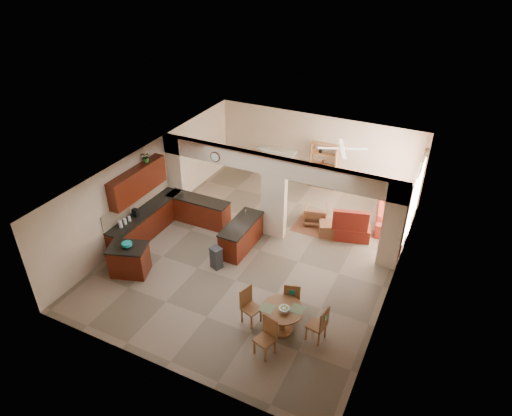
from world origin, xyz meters
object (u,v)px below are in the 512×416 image
at_px(sofa, 391,213).
at_px(armchair, 316,214).
at_px(dining_table, 282,316).
at_px(kitchen_island, 129,260).

relative_size(sofa, armchair, 3.27).
bearing_deg(dining_table, kitchen_island, 178.43).
height_order(kitchen_island, armchair, kitchen_island).
bearing_deg(armchair, dining_table, 87.18).
distance_m(kitchen_island, sofa, 8.72).
xyz_separation_m(kitchen_island, armchair, (3.93, 4.89, -0.13)).
bearing_deg(sofa, dining_table, 157.92).
relative_size(kitchen_island, sofa, 0.52).
bearing_deg(armchair, kitchen_island, 37.99).
relative_size(dining_table, armchair, 1.42).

